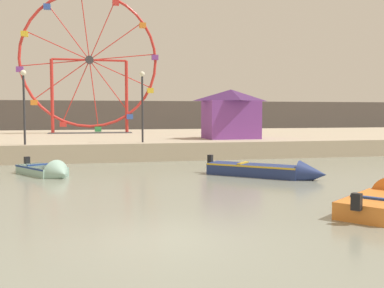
% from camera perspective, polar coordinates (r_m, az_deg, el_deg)
% --- Properties ---
extents(ground_plane, '(240.00, 240.00, 0.00)m').
position_cam_1_polar(ground_plane, '(10.57, -3.32, -11.81)').
color(ground_plane, gray).
extents(quay_promenade, '(110.00, 22.70, 1.08)m').
position_cam_1_polar(quay_promenade, '(37.73, -10.37, 0.34)').
color(quay_promenade, '#B7A88E').
rests_on(quay_promenade, ground_plane).
extents(distant_town_skyline, '(140.00, 3.00, 4.40)m').
position_cam_1_polar(distant_town_skyline, '(60.32, -11.38, 3.24)').
color(distant_town_skyline, '#564C47').
rests_on(distant_town_skyline, ground_plane).
extents(motorboat_orange_hull, '(3.79, 3.34, 1.31)m').
position_cam_1_polar(motorboat_orange_hull, '(14.63, 22.93, -6.64)').
color(motorboat_orange_hull, orange).
rests_on(motorboat_orange_hull, ground_plane).
extents(motorboat_navy_blue, '(4.74, 4.44, 1.15)m').
position_cam_1_polar(motorboat_navy_blue, '(20.54, 9.92, -3.33)').
color(motorboat_navy_blue, navy).
rests_on(motorboat_navy_blue, ground_plane).
extents(motorboat_seafoam, '(2.90, 3.67, 1.18)m').
position_cam_1_polar(motorboat_seafoam, '(21.65, -17.58, -3.27)').
color(motorboat_seafoam, '#93BCAD').
rests_on(motorboat_seafoam, ground_plane).
extents(ferris_wheel_red_frame, '(11.99, 1.20, 12.22)m').
position_cam_1_polar(ferris_wheel_red_frame, '(40.85, -12.74, 9.96)').
color(ferris_wheel_red_frame, red).
rests_on(ferris_wheel_red_frame, quay_promenade).
extents(carnival_booth_purple_stall, '(3.98, 2.97, 3.40)m').
position_cam_1_polar(carnival_booth_purple_stall, '(31.61, 4.91, 3.88)').
color(carnival_booth_purple_stall, purple).
rests_on(carnival_booth_purple_stall, quay_promenade).
extents(promenade_lamp_near, '(0.32, 0.32, 4.28)m').
position_cam_1_polar(promenade_lamp_near, '(27.65, -6.26, 5.94)').
color(promenade_lamp_near, '#2D2D33').
rests_on(promenade_lamp_near, quay_promenade).
extents(promenade_lamp_far, '(0.32, 0.32, 4.17)m').
position_cam_1_polar(promenade_lamp_far, '(27.10, -20.36, 5.63)').
color(promenade_lamp_far, '#2D2D33').
rests_on(promenade_lamp_far, quay_promenade).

